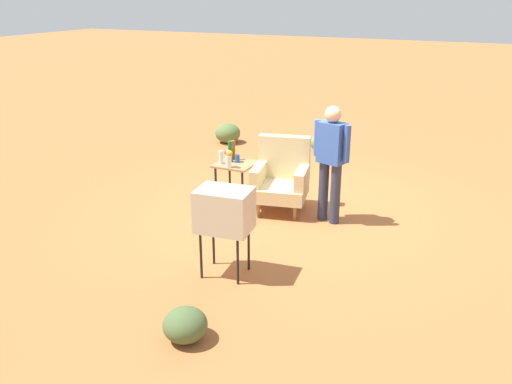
% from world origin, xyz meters
% --- Properties ---
extents(ground_plane, '(60.00, 60.00, 0.00)m').
position_xyz_m(ground_plane, '(0.00, 0.00, 0.00)').
color(ground_plane, '#AD6033').
extents(armchair, '(0.91, 0.92, 1.06)m').
position_xyz_m(armchair, '(-0.22, -0.07, 0.50)').
color(armchair, '#937047').
rests_on(armchair, ground).
extents(side_table, '(0.56, 0.56, 0.62)m').
position_xyz_m(side_table, '(-0.96, -0.11, 0.53)').
color(side_table, black).
rests_on(side_table, ground).
extents(tv_on_stand, '(0.65, 0.51, 1.03)m').
position_xyz_m(tv_on_stand, '(-0.03, -2.19, 0.78)').
color(tv_on_stand, black).
rests_on(tv_on_stand, ground).
extents(person_standing, '(0.55, 0.31, 1.64)m').
position_xyz_m(person_standing, '(0.56, -0.22, 0.94)').
color(person_standing, '#2D3347').
rests_on(person_standing, ground).
extents(bottle_tall_amber, '(0.07, 0.07, 0.30)m').
position_xyz_m(bottle_tall_amber, '(-1.08, 0.04, 0.77)').
color(bottle_tall_amber, brown).
rests_on(bottle_tall_amber, side_table).
extents(soda_can_blue, '(0.07, 0.07, 0.12)m').
position_xyz_m(soda_can_blue, '(-0.95, -0.06, 0.68)').
color(soda_can_blue, blue).
rests_on(soda_can_blue, side_table).
extents(bottle_short_clear, '(0.06, 0.06, 0.20)m').
position_xyz_m(bottle_short_clear, '(-1.15, -0.22, 0.72)').
color(bottle_short_clear, silver).
rests_on(bottle_short_clear, side_table).
extents(bottle_wine_green, '(0.07, 0.07, 0.32)m').
position_xyz_m(bottle_wine_green, '(-1.06, -0.08, 0.78)').
color(bottle_wine_green, '#1E5623').
rests_on(bottle_wine_green, side_table).
extents(flower_vase, '(0.15, 0.10, 0.27)m').
position_xyz_m(flower_vase, '(-0.95, -0.34, 0.77)').
color(flower_vase, silver).
rests_on(flower_vase, side_table).
extents(shrub_mid, '(0.54, 0.54, 0.41)m').
position_xyz_m(shrub_mid, '(-2.70, 2.91, 0.21)').
color(shrub_mid, '#516B38').
rests_on(shrub_mid, ground).
extents(shrub_far, '(0.46, 0.46, 0.36)m').
position_xyz_m(shrub_far, '(-0.68, 3.12, 0.18)').
color(shrub_far, olive).
rests_on(shrub_far, ground).
extents(shrub_lone, '(0.42, 0.42, 0.32)m').
position_xyz_m(shrub_lone, '(0.24, -3.47, 0.16)').
color(shrub_lone, '#475B33').
rests_on(shrub_lone, ground).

